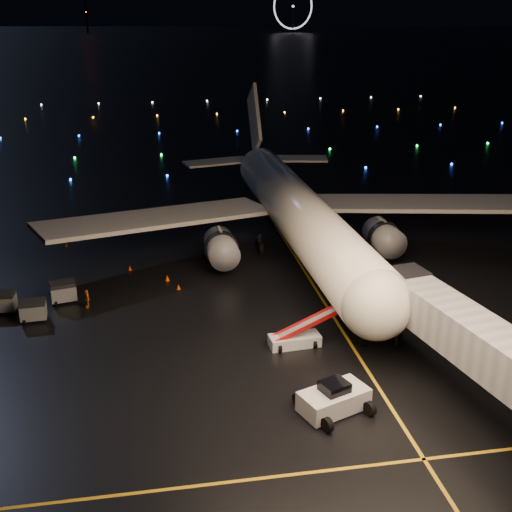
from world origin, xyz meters
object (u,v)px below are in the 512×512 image
(baggage_cart_0, at_px, (3,302))
(baggage_cart_2, at_px, (33,310))
(crew_c, at_px, (87,298))
(baggage_cart_1, at_px, (63,292))
(belt_loader, at_px, (295,329))
(airliner, at_px, (292,178))
(pushback_tug, at_px, (334,396))

(baggage_cart_0, height_order, baggage_cart_2, baggage_cart_2)
(crew_c, xyz_separation_m, baggage_cart_1, (-2.23, 1.57, 0.10))
(belt_loader, relative_size, crew_c, 3.47)
(belt_loader, height_order, crew_c, belt_loader)
(baggage_cart_1, bearing_deg, baggage_cart_0, -179.05)
(airliner, relative_size, crew_c, 32.19)
(baggage_cart_0, relative_size, baggage_cart_2, 0.99)
(belt_loader, bearing_deg, airliner, 73.75)
(baggage_cart_2, bearing_deg, baggage_cart_0, 138.61)
(belt_loader, relative_size, baggage_cart_2, 2.78)
(airliner, height_order, baggage_cart_0, airliner)
(airliner, xyz_separation_m, crew_c, (-21.49, -12.81, -6.93))
(airliner, height_order, baggage_cart_1, airliner)
(pushback_tug, bearing_deg, airliner, 61.38)
(airliner, xyz_separation_m, pushback_tug, (-4.24, -31.87, -6.70))
(pushback_tug, bearing_deg, baggage_cart_0, 120.56)
(baggage_cart_0, height_order, baggage_cart_1, baggage_cart_1)
(airliner, distance_m, baggage_cart_2, 30.49)
(pushback_tug, relative_size, belt_loader, 0.77)
(belt_loader, distance_m, baggage_cart_1, 22.18)
(baggage_cart_2, bearing_deg, belt_loader, -25.37)
(baggage_cart_0, bearing_deg, pushback_tug, -35.25)
(airliner, distance_m, crew_c, 25.96)
(pushback_tug, relative_size, baggage_cart_1, 2.03)
(crew_c, bearing_deg, airliner, 108.77)
(belt_loader, xyz_separation_m, baggage_cart_0, (-23.92, 10.36, -0.54))
(airliner, height_order, baggage_cart_2, airliner)
(crew_c, relative_size, baggage_cart_0, 0.81)
(pushback_tug, distance_m, baggage_cart_1, 28.37)
(crew_c, bearing_deg, belt_loader, 47.02)
(baggage_cart_1, bearing_deg, crew_c, -48.06)
(airliner, relative_size, pushback_tug, 12.08)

